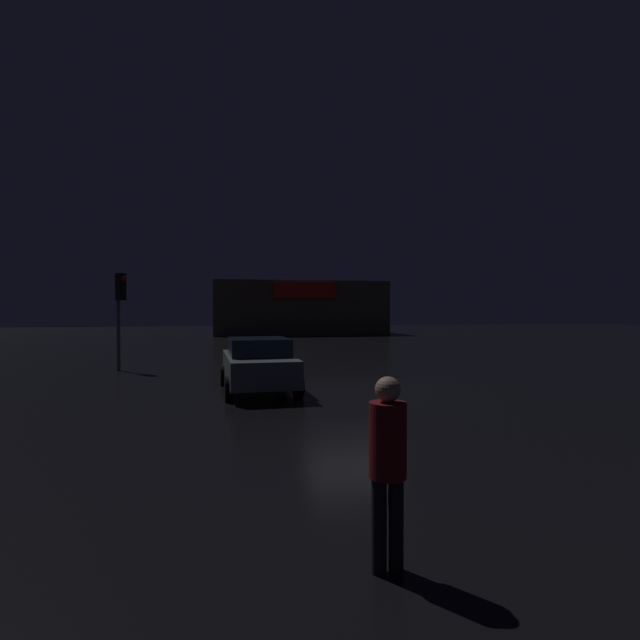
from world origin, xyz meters
TOP-DOWN VIEW (x-y plane):
  - ground_plane at (0.00, 0.00)m, footprint 120.00×120.00m
  - store_building at (3.82, 33.91)m, footprint 16.26×7.17m
  - traffic_signal_main at (-7.48, 6.33)m, footprint 0.43×0.41m
  - car_near at (-2.63, 0.38)m, footprint 2.17×4.38m
  - pedestrian at (-2.24, -9.84)m, footprint 0.34×0.34m

SIDE VIEW (x-z plane):
  - ground_plane at x=0.00m, z-range 0.00..0.00m
  - car_near at x=-2.63m, z-range 0.02..1.57m
  - pedestrian at x=-2.24m, z-range 0.15..1.91m
  - store_building at x=3.82m, z-range 0.00..5.07m
  - traffic_signal_main at x=-7.48m, z-range 0.84..4.61m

